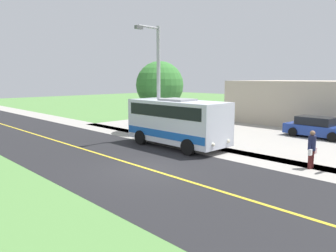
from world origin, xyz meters
name	(u,v)px	position (x,y,z in m)	size (l,w,h in m)	color
ground_plane	(148,169)	(0.00, 0.00, 0.00)	(120.00, 120.00, 0.00)	#548442
road_surface	(148,169)	(0.00, 0.00, 0.00)	(8.00, 100.00, 0.01)	black
sidewalk	(217,151)	(-5.20, 0.00, 0.00)	(2.40, 100.00, 0.01)	#9E9991
parking_lot_surface	(321,142)	(-12.40, 3.00, 0.00)	(14.00, 36.00, 0.01)	#9E9991
road_centre_line	(148,169)	(0.00, 0.00, 0.01)	(0.16, 100.00, 0.00)	gold
shuttle_bus_front	(177,120)	(-4.54, -2.55, 1.61)	(2.73, 6.63, 2.93)	silver
pedestrian_with_bags	(312,148)	(-5.49, 5.16, 0.96)	(0.72, 0.34, 1.78)	#4C1919
street_light_pole	(157,78)	(-4.87, -4.73, 4.12)	(1.97, 0.24, 7.43)	#9E9EA3
parked_car_near	(317,128)	(-13.80, 2.18, 0.69)	(2.19, 4.49, 1.45)	navy
tree_curbside	(160,85)	(-7.40, -7.23, 3.60)	(3.62, 3.62, 5.42)	#4C3826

